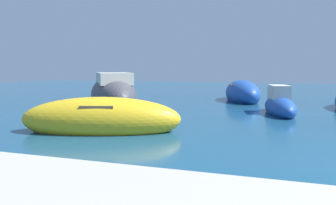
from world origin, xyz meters
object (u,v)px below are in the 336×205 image
moored_boat_6 (101,119)px  moored_boat_4 (280,105)px  moored_boat_5 (242,94)px  moored_boat_1 (113,94)px

moored_boat_6 → moored_boat_4: bearing=29.0°
moored_boat_4 → moored_boat_5: (-2.03, 5.25, 0.09)m
moored_boat_4 → moored_boat_1: bearing=-102.1°
moored_boat_1 → moored_boat_6: (2.90, -6.46, -0.25)m
moored_boat_4 → moored_boat_5: moored_boat_5 is taller
moored_boat_5 → moored_boat_6: bearing=-36.5°
moored_boat_1 → moored_boat_4: bearing=-127.6°
moored_boat_5 → moored_boat_6: size_ratio=0.91×
moored_boat_4 → moored_boat_6: 8.55m
moored_boat_4 → moored_boat_6: bearing=-54.3°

